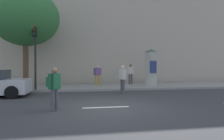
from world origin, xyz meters
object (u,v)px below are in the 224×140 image
(street_tree, at_px, (25,18))
(pedestrian_in_dark_shirt, at_px, (131,72))
(poster_column, at_px, (151,67))
(pedestrian_near_pole, at_px, (97,73))
(traffic_light, at_px, (35,46))
(pedestrian_tallest, at_px, (123,77))
(pedestrian_in_red_top, at_px, (54,85))

(street_tree, relative_size, pedestrian_in_dark_shirt, 4.11)
(poster_column, bearing_deg, pedestrian_near_pole, 168.95)
(traffic_light, xyz_separation_m, pedestrian_near_pole, (4.06, 2.30, -1.81))
(traffic_light, height_order, street_tree, street_tree)
(pedestrian_tallest, bearing_deg, traffic_light, 163.36)
(poster_column, height_order, pedestrian_in_dark_shirt, poster_column)
(pedestrian_in_red_top, relative_size, pedestrian_in_dark_shirt, 0.95)
(poster_column, distance_m, pedestrian_near_pole, 4.10)
(pedestrian_tallest, relative_size, pedestrian_in_dark_shirt, 1.01)
(pedestrian_in_red_top, distance_m, pedestrian_tallest, 5.23)
(pedestrian_near_pole, bearing_deg, street_tree, -170.94)
(traffic_light, bearing_deg, pedestrian_near_pole, 29.47)
(pedestrian_near_pole, bearing_deg, poster_column, -11.05)
(poster_column, xyz_separation_m, pedestrian_in_dark_shirt, (-1.27, 1.22, -0.43))
(pedestrian_tallest, relative_size, pedestrian_near_pole, 1.08)
(traffic_light, bearing_deg, poster_column, 10.64)
(pedestrian_tallest, bearing_deg, pedestrian_in_red_top, -130.33)
(pedestrian_in_red_top, bearing_deg, pedestrian_near_pole, 73.84)
(pedestrian_tallest, xyz_separation_m, pedestrian_near_pole, (-1.11, 3.84, 0.08))
(traffic_light, xyz_separation_m, pedestrian_in_red_top, (1.80, -5.53, -1.95))
(traffic_light, xyz_separation_m, pedestrian_tallest, (5.18, -1.55, -1.88))
(traffic_light, relative_size, pedestrian_tallest, 2.43)
(poster_column, distance_m, street_tree, 9.58)
(poster_column, relative_size, pedestrian_near_pole, 1.80)
(pedestrian_tallest, height_order, pedestrian_in_dark_shirt, pedestrian_in_dark_shirt)
(street_tree, height_order, pedestrian_in_red_top, street_tree)
(street_tree, relative_size, pedestrian_near_pole, 4.37)
(street_tree, xyz_separation_m, pedestrian_in_red_top, (2.71, -7.03, -3.99))
(poster_column, bearing_deg, street_tree, -179.92)
(pedestrian_near_pole, bearing_deg, traffic_light, -150.53)
(poster_column, bearing_deg, traffic_light, -169.36)
(street_tree, distance_m, pedestrian_in_dark_shirt, 8.67)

